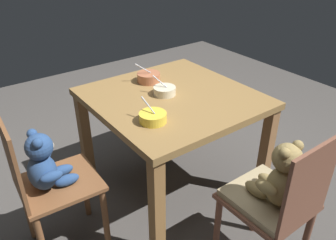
{
  "coord_description": "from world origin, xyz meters",
  "views": [
    {
      "loc": [
        -1.19,
        -1.56,
        1.67
      ],
      "look_at": [
        0.0,
        0.05,
        0.53
      ],
      "focal_mm": 36.35,
      "sensor_mm": 36.0,
      "label": 1
    }
  ],
  "objects_px": {
    "porridge_bowl_cream_center": "(165,91)",
    "teddy_chair_near_left": "(46,174)",
    "porridge_bowl_yellow_near_left": "(153,117)",
    "porridge_bowl_terracotta_far_center": "(148,77)",
    "dining_table": "(173,110)",
    "teddy_chair_near_front": "(277,192)"
  },
  "relations": [
    {
      "from": "teddy_chair_near_left",
      "to": "porridge_bowl_cream_center",
      "type": "height_order",
      "value": "teddy_chair_near_left"
    },
    {
      "from": "dining_table",
      "to": "porridge_bowl_terracotta_far_center",
      "type": "bearing_deg",
      "value": 90.67
    },
    {
      "from": "porridge_bowl_yellow_near_left",
      "to": "teddy_chair_near_front",
      "type": "bearing_deg",
      "value": -67.48
    },
    {
      "from": "dining_table",
      "to": "teddy_chair_near_left",
      "type": "relative_size",
      "value": 1.11
    },
    {
      "from": "dining_table",
      "to": "teddy_chair_near_front",
      "type": "height_order",
      "value": "teddy_chair_near_front"
    },
    {
      "from": "dining_table",
      "to": "porridge_bowl_cream_center",
      "type": "xyz_separation_m",
      "value": [
        -0.03,
        0.04,
        0.13
      ]
    },
    {
      "from": "porridge_bowl_cream_center",
      "to": "teddy_chair_near_left",
      "type": "bearing_deg",
      "value": -173.54
    },
    {
      "from": "teddy_chair_near_front",
      "to": "porridge_bowl_terracotta_far_center",
      "type": "xyz_separation_m",
      "value": [
        0.01,
        1.14,
        0.21
      ]
    },
    {
      "from": "teddy_chair_near_front",
      "to": "teddy_chair_near_left",
      "type": "bearing_deg",
      "value": 46.22
    },
    {
      "from": "porridge_bowl_yellow_near_left",
      "to": "porridge_bowl_cream_center",
      "type": "distance_m",
      "value": 0.36
    },
    {
      "from": "teddy_chair_near_front",
      "to": "porridge_bowl_cream_center",
      "type": "distance_m",
      "value": 0.93
    },
    {
      "from": "teddy_chair_near_left",
      "to": "porridge_bowl_cream_center",
      "type": "bearing_deg",
      "value": 9.65
    },
    {
      "from": "teddy_chair_near_front",
      "to": "porridge_bowl_yellow_near_left",
      "type": "height_order",
      "value": "teddy_chair_near_front"
    },
    {
      "from": "dining_table",
      "to": "teddy_chair_near_left",
      "type": "xyz_separation_m",
      "value": [
        -0.87,
        -0.05,
        -0.08
      ]
    },
    {
      "from": "teddy_chair_near_front",
      "to": "porridge_bowl_terracotta_far_center",
      "type": "relative_size",
      "value": 5.47
    },
    {
      "from": "dining_table",
      "to": "teddy_chair_near_left",
      "type": "height_order",
      "value": "teddy_chair_near_left"
    },
    {
      "from": "teddy_chair_near_front",
      "to": "porridge_bowl_cream_center",
      "type": "xyz_separation_m",
      "value": [
        -0.02,
        0.91,
        0.21
      ]
    },
    {
      "from": "porridge_bowl_yellow_near_left",
      "to": "teddy_chair_near_left",
      "type": "bearing_deg",
      "value": 165.56
    },
    {
      "from": "porridge_bowl_terracotta_far_center",
      "to": "porridge_bowl_cream_center",
      "type": "xyz_separation_m",
      "value": [
        -0.03,
        -0.23,
        -0.01
      ]
    },
    {
      "from": "porridge_bowl_cream_center",
      "to": "porridge_bowl_terracotta_far_center",
      "type": "bearing_deg",
      "value": 82.61
    },
    {
      "from": "porridge_bowl_yellow_near_left",
      "to": "dining_table",
      "type": "bearing_deg",
      "value": 34.91
    },
    {
      "from": "porridge_bowl_yellow_near_left",
      "to": "porridge_bowl_terracotta_far_center",
      "type": "bearing_deg",
      "value": 58.99
    }
  ]
}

